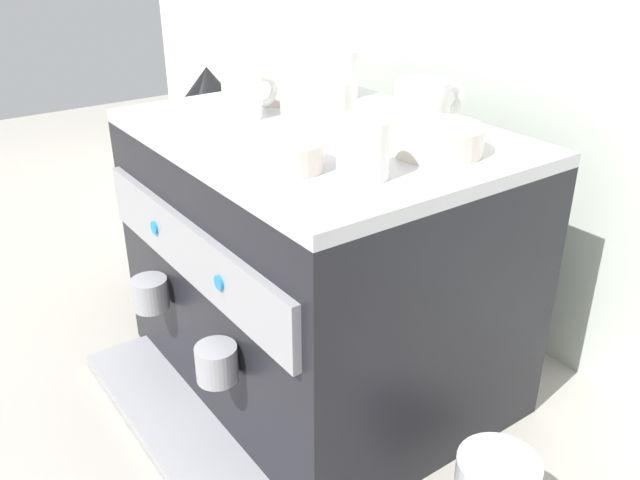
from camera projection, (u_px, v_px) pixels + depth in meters
The scene contains 13 objects.
ground_plane at pixel (320, 370), 1.17m from camera, with size 4.00×4.00×0.00m, color #9E998E.
tiled_backsplash_wall at pixel (500, 33), 1.13m from camera, with size 2.80×0.03×1.07m, color silver.
espresso_machine at pixel (318, 262), 1.07m from camera, with size 0.58×0.54×0.43m.
ceramic_cup_0 at pixel (244, 95), 1.02m from camera, with size 0.06×0.10×0.07m.
ceramic_cup_1 at pixel (362, 148), 0.79m from camera, with size 0.10×0.06×0.07m.
ceramic_cup_2 at pixel (329, 108), 0.93m from camera, with size 0.10×0.08×0.08m.
ceramic_cup_3 at pixel (334, 73), 1.14m from camera, with size 0.10×0.10×0.08m.
ceramic_cup_4 at pixel (310, 98), 1.02m from camera, with size 0.08×0.11×0.06m.
ceramic_cup_5 at pixel (424, 104), 0.97m from camera, with size 0.08×0.12×0.07m.
ceramic_bowl_0 at pixel (438, 140), 0.87m from camera, with size 0.12×0.12×0.04m.
ceramic_bowl_1 at pixel (286, 155), 0.82m from camera, with size 0.09×0.09×0.04m.
ceramic_bowl_2 at pixel (282, 91), 1.12m from camera, with size 0.10×0.10×0.03m.
coffee_grinder at pixel (214, 170), 1.43m from camera, with size 0.18×0.18×0.44m.
Camera 1 is at (0.77, -0.55, 0.72)m, focal length 37.54 mm.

